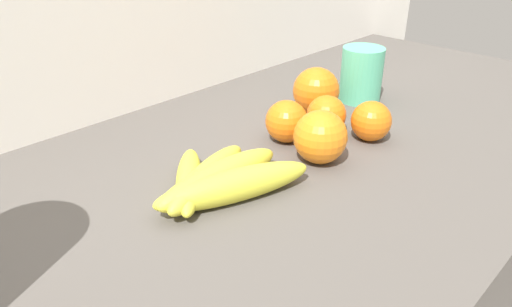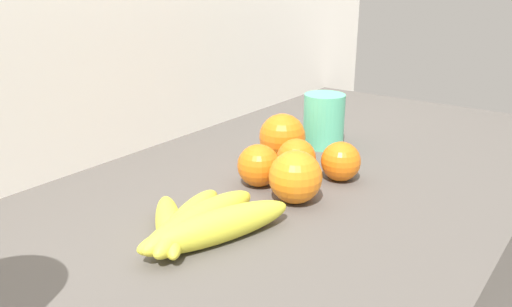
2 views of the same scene
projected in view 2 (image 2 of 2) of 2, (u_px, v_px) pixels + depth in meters
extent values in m
cube|color=silver|center=(106.00, 294.00, 1.01)|extent=(2.01, 0.06, 1.30)
ellipsoid|color=gold|center=(218.00, 226.00, 0.63)|extent=(0.21, 0.11, 0.04)
ellipsoid|color=gold|center=(204.00, 221.00, 0.64)|extent=(0.20, 0.04, 0.04)
ellipsoid|color=gold|center=(189.00, 221.00, 0.65)|extent=(0.19, 0.10, 0.04)
ellipsoid|color=gold|center=(169.00, 225.00, 0.65)|extent=(0.13, 0.15, 0.03)
sphere|color=orange|center=(259.00, 165.00, 0.80)|extent=(0.07, 0.07, 0.07)
sphere|color=orange|center=(295.00, 177.00, 0.74)|extent=(0.08, 0.08, 0.08)
sphere|color=orange|center=(341.00, 161.00, 0.82)|extent=(0.06, 0.06, 0.06)
sphere|color=orange|center=(282.00, 137.00, 0.91)|extent=(0.08, 0.08, 0.08)
sphere|color=orange|center=(296.00, 158.00, 0.83)|extent=(0.06, 0.06, 0.06)
cylinder|color=#56BF94|center=(324.00, 120.00, 0.98)|extent=(0.08, 0.08, 0.10)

